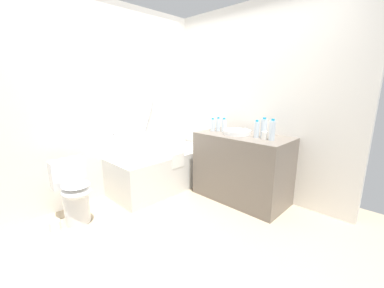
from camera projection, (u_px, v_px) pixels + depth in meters
ground_plane at (175, 225)px, 2.67m from camera, size 3.78×3.78×0.00m
wall_back_tiled at (109, 103)px, 3.25m from camera, size 3.18×0.10×2.58m
wall_right_mirror at (249, 102)px, 3.37m from camera, size 0.10×2.90×2.58m
bathtub at (163, 169)px, 3.60m from camera, size 1.55×0.71×1.28m
toilet at (74, 193)px, 2.67m from camera, size 0.36×0.47×0.72m
vanity_counter at (242, 167)px, 3.20m from camera, size 0.64×1.20×0.89m
sink_basin at (237, 132)px, 3.14m from camera, size 0.36×0.36×0.06m
sink_faucet at (245, 130)px, 3.28m from camera, size 0.13×0.15×0.06m
water_bottle_0 at (257, 129)px, 2.92m from camera, size 0.06×0.06×0.22m
water_bottle_1 at (272, 130)px, 2.76m from camera, size 0.07×0.07×0.25m
water_bottle_2 at (224, 125)px, 3.32m from camera, size 0.07×0.07×0.19m
water_bottle_3 at (218, 125)px, 3.35m from camera, size 0.06×0.06×0.20m
water_bottle_4 at (213, 125)px, 3.36m from camera, size 0.06×0.06×0.19m
water_bottle_5 at (264, 128)px, 2.90m from camera, size 0.07×0.07×0.25m
drinking_glass_0 at (264, 135)px, 2.84m from camera, size 0.07×0.07×0.09m
toilet_paper_roll at (55, 226)px, 2.54m from camera, size 0.11×0.11×0.11m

